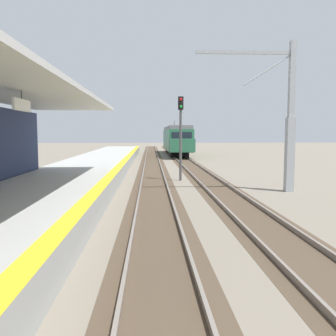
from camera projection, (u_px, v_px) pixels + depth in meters
The scene contains 6 objects.
station_platform at pixel (61, 187), 17.08m from camera, with size 5.00×80.00×0.91m.
track_pair_nearest_platform at pixel (154, 183), 21.31m from camera, with size 2.34×120.00×0.16m.
track_pair_middle at pixel (211, 183), 21.48m from camera, with size 2.34×120.00×0.16m.
approaching_train at pixel (176, 139), 50.09m from camera, with size 2.93×19.60×4.76m.
rail_signal_post at pixel (181, 129), 22.50m from camera, with size 0.32×0.34×5.20m.
catenary_pylon_far_side at pixel (285, 120), 18.19m from camera, with size 5.00×0.40×7.50m.
Camera 1 is at (1.71, -1.14, 2.97)m, focal length 38.91 mm.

